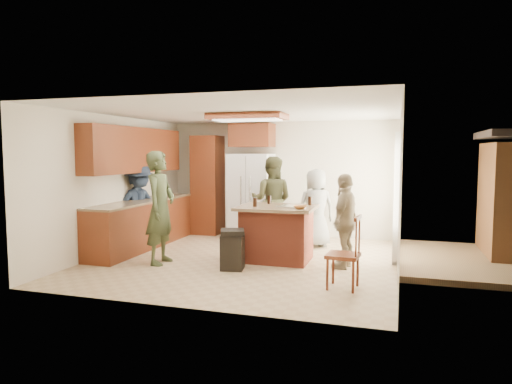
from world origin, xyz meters
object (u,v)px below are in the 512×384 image
(refrigerator, at_px, (251,195))
(spindle_chair, at_px, (345,255))
(person_counter, at_px, (139,206))
(person_behind_right, at_px, (316,208))
(person_side_right, at_px, (345,221))
(trash_bin, at_px, (232,249))
(person_behind_left, at_px, (272,200))
(person_front_left, at_px, (160,208))
(kitchen_island, at_px, (277,233))

(refrigerator, distance_m, spindle_chair, 4.07)
(refrigerator, bearing_deg, person_counter, -136.48)
(person_behind_right, xyz_separation_m, refrigerator, (-1.53, 0.68, 0.14))
(person_side_right, bearing_deg, trash_bin, -56.73)
(person_counter, bearing_deg, person_behind_right, -49.97)
(person_behind_right, xyz_separation_m, person_side_right, (0.71, -1.46, -0.01))
(spindle_chair, bearing_deg, person_behind_right, 107.72)
(person_behind_left, height_order, person_counter, person_behind_left)
(person_behind_left, bearing_deg, spindle_chair, 119.09)
(person_front_left, height_order, person_behind_right, person_front_left)
(person_counter, bearing_deg, person_front_left, -112.35)
(person_side_right, bearing_deg, person_behind_left, -120.41)
(person_behind_right, relative_size, refrigerator, 0.85)
(person_behind_right, distance_m, kitchen_island, 1.41)
(person_behind_right, relative_size, spindle_chair, 1.53)
(person_side_right, relative_size, trash_bin, 2.39)
(refrigerator, distance_m, kitchen_island, 2.31)
(person_behind_right, distance_m, spindle_chair, 2.74)
(refrigerator, bearing_deg, kitchen_island, -61.27)
(trash_bin, bearing_deg, spindle_chair, -15.94)
(person_behind_left, height_order, kitchen_island, person_behind_left)
(kitchen_island, bearing_deg, trash_bin, -123.48)
(person_behind_left, bearing_deg, kitchen_island, 104.57)
(refrigerator, xyz_separation_m, trash_bin, (0.57, -2.77, -0.58))
(trash_bin, bearing_deg, kitchen_island, 56.52)
(person_counter, relative_size, refrigerator, 0.89)
(person_front_left, distance_m, person_counter, 1.51)
(trash_bin, bearing_deg, person_front_left, 178.68)
(refrigerator, bearing_deg, person_behind_right, -24.07)
(person_front_left, height_order, refrigerator, person_front_left)
(refrigerator, bearing_deg, person_behind_left, -45.03)
(person_side_right, height_order, trash_bin, person_side_right)
(person_behind_right, bearing_deg, person_counter, -13.93)
(person_counter, bearing_deg, person_side_right, -73.46)
(person_behind_left, relative_size, trash_bin, 2.78)
(person_front_left, distance_m, person_behind_right, 3.03)
(person_counter, relative_size, trash_bin, 2.55)
(person_behind_right, bearing_deg, person_behind_left, -33.67)
(person_front_left, bearing_deg, refrigerator, -16.83)
(person_side_right, xyz_separation_m, kitchen_island, (-1.15, 0.16, -0.28))
(kitchen_island, bearing_deg, person_behind_right, 71.28)
(person_front_left, xyz_separation_m, refrigerator, (0.69, 2.74, -0.03))
(person_behind_right, bearing_deg, kitchen_island, 40.82)
(trash_bin, xyz_separation_m, spindle_chair, (1.79, -0.51, 0.13))
(person_counter, relative_size, spindle_chair, 1.61)
(person_front_left, xyz_separation_m, person_behind_right, (2.23, 2.06, -0.17))
(person_counter, bearing_deg, person_behind_left, -43.23)
(person_behind_left, xyz_separation_m, trash_bin, (-0.06, -2.14, -0.56))
(person_behind_right, height_order, person_counter, person_counter)
(person_counter, distance_m, kitchen_island, 2.87)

